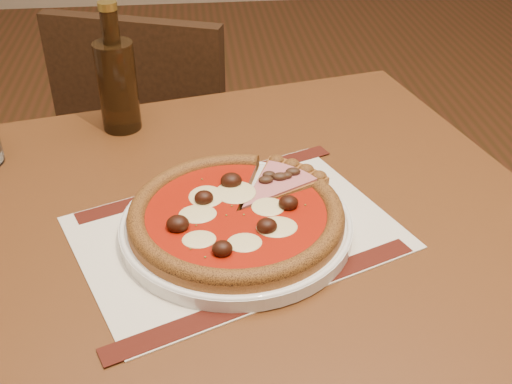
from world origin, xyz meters
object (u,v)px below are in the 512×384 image
bottle (117,82)px  chair_far (160,148)px  table (257,276)px  plate (236,226)px  pizza (236,214)px

bottle → chair_far: bearing=85.4°
table → plate: size_ratio=3.17×
table → pizza: bearing=-136.8°
chair_far → plate: chair_far is taller
chair_far → pizza: size_ratio=2.99×
plate → bottle: (-0.17, 0.31, 0.07)m
table → plate: 0.12m
chair_far → bottle: bottle is taller
table → bottle: bottle is taller
pizza → chair_far: bearing=100.5°
chair_far → pizza: (0.13, -0.72, 0.31)m
plate → pizza: pizza is taller
table → bottle: size_ratio=4.47×
chair_far → plate: 0.79m
chair_far → table: bearing=123.6°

